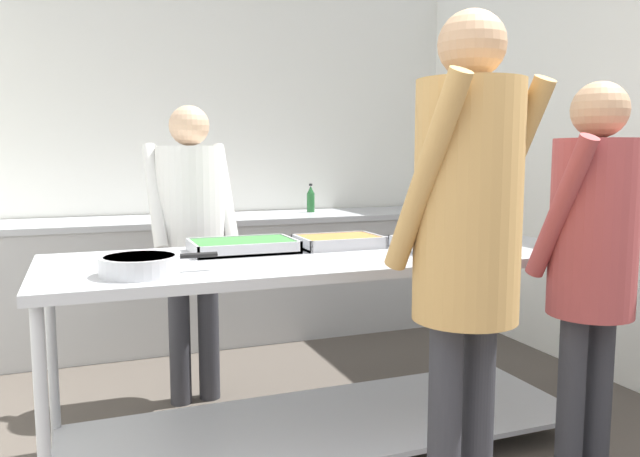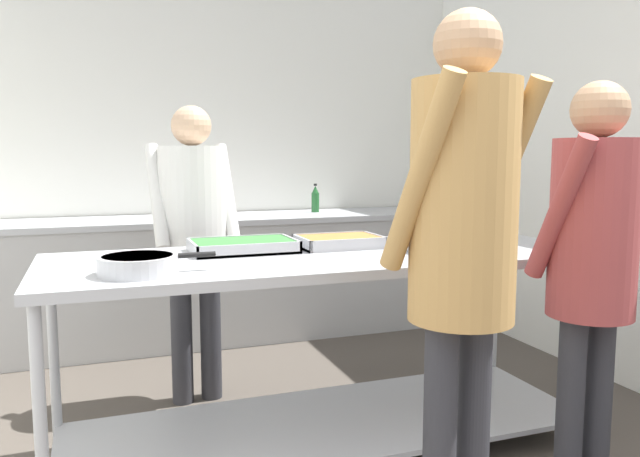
# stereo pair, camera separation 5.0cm
# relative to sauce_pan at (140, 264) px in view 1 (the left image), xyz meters

# --- Properties ---
(wall_rear) EXTENTS (3.96, 0.06, 2.65)m
(wall_rear) POSITION_rel_sauce_pan_xyz_m (0.79, 2.49, 0.38)
(wall_rear) COLOR silver
(wall_rear) RESTS_ON ground_plane
(wall_right) EXTENTS (0.06, 4.19, 2.65)m
(wall_right) POSITION_rel_sauce_pan_xyz_m (2.74, 0.45, 0.38)
(wall_right) COLOR silver
(wall_right) RESTS_ON ground_plane
(back_counter) EXTENTS (3.80, 0.65, 0.89)m
(back_counter) POSITION_rel_sauce_pan_xyz_m (0.79, 2.12, -0.50)
(back_counter) COLOR #A8A8A8
(back_counter) RESTS_ON ground_plane
(serving_counter) EXTENTS (2.41, 0.86, 0.91)m
(serving_counter) POSITION_rel_sauce_pan_xyz_m (0.82, 0.21, -0.33)
(serving_counter) COLOR #ADAFB5
(serving_counter) RESTS_ON ground_plane
(sauce_pan) EXTENTS (0.43, 0.29, 0.07)m
(sauce_pan) POSITION_rel_sauce_pan_xyz_m (0.00, 0.00, 0.00)
(sauce_pan) COLOR #ADAFB5
(sauce_pan) RESTS_ON serving_counter
(serving_tray_vegetables) EXTENTS (0.46, 0.31, 0.05)m
(serving_tray_vegetables) POSITION_rel_sauce_pan_xyz_m (0.48, 0.39, -0.01)
(serving_tray_vegetables) COLOR #ADAFB5
(serving_tray_vegetables) RESTS_ON serving_counter
(serving_tray_roast) EXTENTS (0.38, 0.27, 0.05)m
(serving_tray_roast) POSITION_rel_sauce_pan_xyz_m (0.93, 0.37, -0.01)
(serving_tray_roast) COLOR #ADAFB5
(serving_tray_roast) RESTS_ON serving_counter
(serving_tray_greens) EXTENTS (0.40, 0.29, 0.05)m
(serving_tray_greens) POSITION_rel_sauce_pan_xyz_m (1.36, 0.16, -0.01)
(serving_tray_greens) COLOR #ADAFB5
(serving_tray_greens) RESTS_ON serving_counter
(plate_stack) EXTENTS (0.26, 0.26, 0.06)m
(plate_stack) POSITION_rel_sauce_pan_xyz_m (1.72, 0.32, -0.01)
(plate_stack) COLOR white
(plate_stack) RESTS_ON serving_counter
(guest_serving_left) EXTENTS (0.49, 0.42, 1.78)m
(guest_serving_left) POSITION_rel_sauce_pan_xyz_m (0.94, -0.66, 0.17)
(guest_serving_left) COLOR #2D2D33
(guest_serving_left) RESTS_ON ground_plane
(guest_serving_right) EXTENTS (0.43, 0.32, 1.61)m
(guest_serving_right) POSITION_rel_sauce_pan_xyz_m (1.62, -0.50, 0.06)
(guest_serving_right) COLOR #2D2D33
(guest_serving_right) RESTS_ON ground_plane
(cook_behind_counter) EXTENTS (0.47, 0.35, 1.59)m
(cook_behind_counter) POSITION_rel_sauce_pan_xyz_m (0.35, 1.00, 0.04)
(cook_behind_counter) COLOR #2D2D33
(cook_behind_counter) RESTS_ON ground_plane
(water_bottle) EXTENTS (0.06, 0.06, 0.22)m
(water_bottle) POSITION_rel_sauce_pan_xyz_m (1.47, 2.22, 0.05)
(water_bottle) COLOR #23602D
(water_bottle) RESTS_ON back_counter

